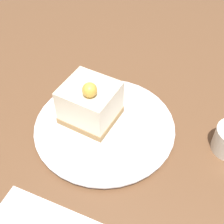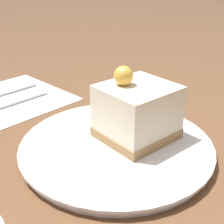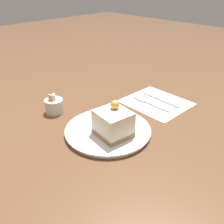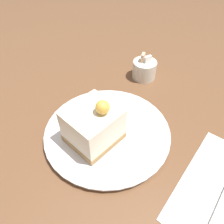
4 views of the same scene
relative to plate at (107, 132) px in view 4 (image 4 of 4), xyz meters
name	(u,v)px [view 4 (image 4 of 4)]	position (x,y,z in m)	size (l,w,h in m)	color
ground_plane	(103,118)	(-0.04, 0.03, -0.01)	(4.00, 4.00, 0.00)	brown
plate	(107,132)	(0.00, 0.00, 0.00)	(0.27, 0.27, 0.01)	white
cake_slice	(93,125)	(-0.01, -0.03, 0.05)	(0.10, 0.11, 0.11)	#AD8451
sugar_bowl	(144,69)	(-0.04, 0.23, 0.02)	(0.07, 0.07, 0.07)	silver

